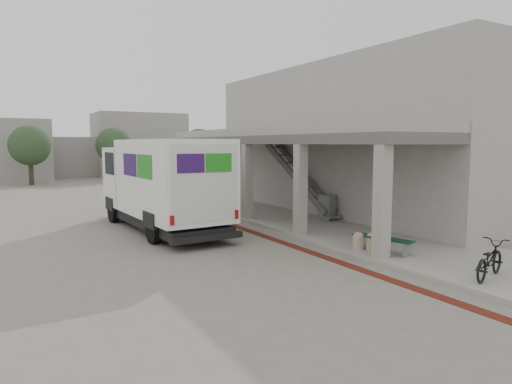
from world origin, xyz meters
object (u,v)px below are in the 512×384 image
fedex_truck (162,182)px  bicycle_black (489,260)px  bench (382,241)px  utility_cabinet (327,207)px

fedex_truck → bicycle_black: (4.70, -10.48, -1.29)m
bench → utility_cabinet: utility_cabinet is taller
bench → utility_cabinet: bearing=53.8°
fedex_truck → utility_cabinet: bearing=-18.6°
fedex_truck → utility_cabinet: size_ratio=7.77×
bench → bicycle_black: bicycle_black is taller
utility_cabinet → bench: bearing=-124.5°
bench → bicycle_black: bearing=-99.2°
fedex_truck → utility_cabinet: (6.60, -1.86, -1.21)m
utility_cabinet → bicycle_black: (-1.90, -8.63, -0.08)m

